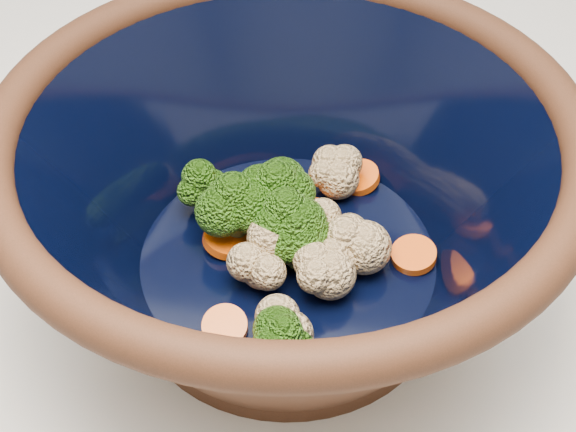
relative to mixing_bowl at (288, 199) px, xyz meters
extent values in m
cylinder|color=black|center=(0.00, 0.00, -0.08)|extent=(0.20, 0.20, 0.01)
torus|color=black|center=(0.00, 0.00, 0.05)|extent=(0.34, 0.34, 0.02)
cylinder|color=black|center=(0.00, 0.00, -0.05)|extent=(0.19, 0.19, 0.00)
cylinder|color=#608442|center=(-0.01, 0.03, -0.04)|extent=(0.01, 0.01, 0.02)
ellipsoid|color=#3A7115|center=(-0.01, 0.03, -0.01)|extent=(0.05, 0.05, 0.04)
cylinder|color=#608442|center=(0.00, 0.00, -0.04)|extent=(0.01, 0.01, 0.02)
ellipsoid|color=#3A7115|center=(0.00, 0.00, -0.01)|extent=(0.04, 0.04, 0.04)
cylinder|color=#608442|center=(0.01, -0.01, -0.04)|extent=(0.01, 0.01, 0.02)
ellipsoid|color=#3A7115|center=(0.01, -0.01, -0.02)|extent=(0.04, 0.04, 0.03)
cylinder|color=#608442|center=(-0.06, 0.03, -0.04)|extent=(0.01, 0.01, 0.02)
ellipsoid|color=#3A7115|center=(-0.06, 0.03, -0.02)|extent=(0.04, 0.04, 0.03)
cylinder|color=#608442|center=(0.01, -0.08, -0.04)|extent=(0.01, 0.01, 0.02)
ellipsoid|color=#3A7115|center=(0.01, -0.08, -0.02)|extent=(0.03, 0.03, 0.03)
cylinder|color=#608442|center=(-0.04, 0.01, -0.04)|extent=(0.01, 0.01, 0.02)
ellipsoid|color=#3A7115|center=(-0.04, 0.01, -0.01)|extent=(0.05, 0.05, 0.04)
cylinder|color=#608442|center=(0.01, 0.00, -0.04)|extent=(0.01, 0.01, 0.02)
ellipsoid|color=#3A7115|center=(0.01, 0.00, -0.02)|extent=(0.04, 0.04, 0.03)
sphere|color=beige|center=(0.01, -0.07, -0.04)|extent=(0.03, 0.03, 0.03)
sphere|color=beige|center=(0.00, 0.00, -0.03)|extent=(0.03, 0.03, 0.03)
sphere|color=beige|center=(0.05, 0.00, -0.03)|extent=(0.03, 0.03, 0.03)
sphere|color=beige|center=(0.00, 0.00, -0.04)|extent=(0.03, 0.03, 0.03)
sphere|color=beige|center=(0.03, -0.03, -0.03)|extent=(0.03, 0.03, 0.03)
sphere|color=beige|center=(0.00, 0.00, -0.03)|extent=(0.03, 0.03, 0.03)
sphere|color=beige|center=(0.02, 0.06, -0.03)|extent=(0.03, 0.03, 0.03)
sphere|color=beige|center=(0.00, 0.00, -0.03)|extent=(0.03, 0.03, 0.03)
sphere|color=beige|center=(-0.01, -0.03, -0.04)|extent=(0.03, 0.03, 0.03)
sphere|color=beige|center=(0.01, 0.01, -0.03)|extent=(0.03, 0.03, 0.03)
cylinder|color=#F5550A|center=(-0.02, 0.06, -0.04)|extent=(0.03, 0.03, 0.01)
cylinder|color=#F5550A|center=(0.04, 0.08, -0.04)|extent=(0.03, 0.03, 0.01)
cylinder|color=#F5550A|center=(-0.03, -0.07, -0.04)|extent=(0.03, 0.03, 0.01)
cylinder|color=#F5550A|center=(-0.04, 0.00, -0.04)|extent=(0.03, 0.03, 0.01)
cylinder|color=#F5550A|center=(0.01, 0.03, -0.04)|extent=(0.03, 0.03, 0.01)
cylinder|color=#F5550A|center=(0.01, 0.01, -0.04)|extent=(0.03, 0.03, 0.01)
cylinder|color=#F5550A|center=(0.08, 0.01, -0.04)|extent=(0.03, 0.03, 0.01)
camera|label=1|loc=(0.05, -0.34, 0.33)|focal=50.00mm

